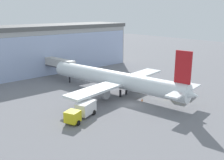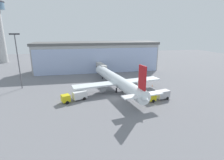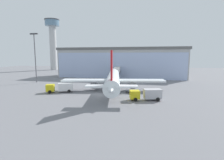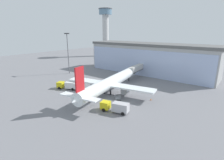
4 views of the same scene
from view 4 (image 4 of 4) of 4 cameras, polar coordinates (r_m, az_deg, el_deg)
The scene contains 11 objects.
ground at distance 55.11m, azimuth -7.18°, elevation -5.51°, with size 240.00×240.00×0.00m, color slate.
terminal_building at distance 86.37m, azimuth 12.14°, elevation 6.95°, with size 61.60×16.07×14.32m.
jet_bridge at distance 76.44m, azimuth 8.24°, elevation 3.80°, with size 3.62×13.08×5.62m.
control_tower at distance 144.88m, azimuth -2.12°, elevation 17.00°, with size 10.54×10.54×36.60m.
apron_light_mast at distance 85.33m, azimuth -14.23°, elevation 9.47°, with size 3.20×0.40×18.94m.
airplane at distance 57.68m, azimuth -0.47°, elevation -0.81°, with size 30.64×39.71×11.53m.
catering_truck at distance 63.50m, azimuth -14.23°, elevation -1.59°, with size 7.59×4.76×2.65m.
fuel_truck at distance 44.49m, azimuth 1.15°, elevation -8.69°, with size 7.61×3.83×2.65m.
baggage_cart at distance 52.69m, azimuth 1.92°, elevation -5.83°, with size 2.96×3.20×1.50m.
safety_cone_nose at distance 52.88m, azimuth -4.65°, elevation -6.05°, with size 0.36×0.36×0.55m, color orange.
safety_cone_wingtip at distance 53.35m, azimuth 12.58°, elevation -6.20°, with size 0.36×0.36×0.55m, color orange.
Camera 4 is at (36.38, -36.31, 19.89)m, focal length 28.00 mm.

